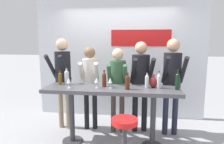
# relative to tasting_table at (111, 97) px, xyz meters

# --- Properties ---
(ground_plane) EXTENTS (40.00, 40.00, 0.00)m
(ground_plane) POSITION_rel_tasting_table_xyz_m (0.00, 0.00, -0.84)
(ground_plane) COLOR #9E9EA3
(back_wall) EXTENTS (3.84, 0.12, 2.69)m
(back_wall) POSITION_rel_tasting_table_xyz_m (0.00, 1.37, 0.51)
(back_wall) COLOR silver
(back_wall) RESTS_ON ground_plane
(tasting_table) EXTENTS (2.24, 0.58, 1.00)m
(tasting_table) POSITION_rel_tasting_table_xyz_m (0.00, 0.00, 0.00)
(tasting_table) COLOR #4C4C51
(tasting_table) RESTS_ON ground_plane
(bar_stool) EXTENTS (0.37, 0.37, 0.75)m
(bar_stool) POSITION_rel_tasting_table_xyz_m (0.27, -0.66, -0.35)
(bar_stool) COLOR #333338
(bar_stool) RESTS_ON ground_plane
(person_far_left) EXTENTS (0.42, 0.57, 1.81)m
(person_far_left) POSITION_rel_tasting_table_xyz_m (-1.04, 0.54, 0.31)
(person_far_left) COLOR gray
(person_far_left) RESTS_ON ground_plane
(person_left) EXTENTS (0.40, 0.52, 1.65)m
(person_left) POSITION_rel_tasting_table_xyz_m (-0.50, 0.56, 0.20)
(person_left) COLOR black
(person_left) RESTS_ON ground_plane
(person_center_left) EXTENTS (0.37, 0.49, 1.63)m
(person_center_left) POSITION_rel_tasting_table_xyz_m (0.06, 0.49, 0.19)
(person_center_left) COLOR #473D33
(person_center_left) RESTS_ON ground_plane
(person_center) EXTENTS (0.47, 0.59, 1.75)m
(person_center) POSITION_rel_tasting_table_xyz_m (0.48, 0.58, 0.26)
(person_center) COLOR black
(person_center) RESTS_ON ground_plane
(person_center_right) EXTENTS (0.41, 0.55, 1.80)m
(person_center_right) POSITION_rel_tasting_table_xyz_m (1.05, 0.51, 0.30)
(person_center_right) COLOR #23283D
(person_center_right) RESTS_ON ground_plane
(wine_bottle_0) EXTENTS (0.06, 0.06, 0.26)m
(wine_bottle_0) POSITION_rel_tasting_table_xyz_m (-0.93, 0.12, 0.28)
(wine_bottle_0) COLOR brown
(wine_bottle_0) RESTS_ON tasting_table
(wine_bottle_1) EXTENTS (0.07, 0.07, 0.28)m
(wine_bottle_1) POSITION_rel_tasting_table_xyz_m (-0.13, 0.06, 0.29)
(wine_bottle_1) COLOR #4C1E0F
(wine_bottle_1) RESTS_ON tasting_table
(wine_bottle_2) EXTENTS (0.07, 0.07, 0.33)m
(wine_bottle_2) POSITION_rel_tasting_table_xyz_m (1.05, -0.00, 0.31)
(wine_bottle_2) COLOR black
(wine_bottle_2) RESTS_ON tasting_table
(wine_bottle_3) EXTENTS (0.07, 0.07, 0.27)m
(wine_bottle_3) POSITION_rel_tasting_table_xyz_m (0.27, -0.08, 0.29)
(wine_bottle_3) COLOR #4C1E0F
(wine_bottle_3) RESTS_ON tasting_table
(wine_bottle_4) EXTENTS (0.08, 0.08, 0.30)m
(wine_bottle_4) POSITION_rel_tasting_table_xyz_m (-0.81, 0.14, 0.30)
(wine_bottle_4) COLOR #B7BCC1
(wine_bottle_4) RESTS_ON tasting_table
(wine_bottle_5) EXTENTS (0.07, 0.07, 0.26)m
(wine_bottle_5) POSITION_rel_tasting_table_xyz_m (0.58, 0.07, 0.28)
(wine_bottle_5) COLOR #B7BCC1
(wine_bottle_5) RESTS_ON tasting_table
(wine_bottle_6) EXTENTS (0.06, 0.06, 0.28)m
(wine_bottle_6) POSITION_rel_tasting_table_xyz_m (0.77, 0.07, 0.29)
(wine_bottle_6) COLOR #B7BCC1
(wine_bottle_6) RESTS_ON tasting_table
(wine_glass_0) EXTENTS (0.07, 0.07, 0.18)m
(wine_glass_0) POSITION_rel_tasting_table_xyz_m (-0.24, -0.04, 0.29)
(wine_glass_0) COLOR silver
(wine_glass_0) RESTS_ON tasting_table
(wine_glass_1) EXTENTS (0.07, 0.07, 0.18)m
(wine_glass_1) POSITION_rel_tasting_table_xyz_m (-0.01, -0.03, 0.29)
(wine_glass_1) COLOR silver
(wine_glass_1) RESTS_ON tasting_table
(wine_glass_2) EXTENTS (0.07, 0.07, 0.18)m
(wine_glass_2) POSITION_rel_tasting_table_xyz_m (-0.69, -0.12, 0.29)
(wine_glass_2) COLOR silver
(wine_glass_2) RESTS_ON tasting_table
(decorative_vase) EXTENTS (0.13, 0.13, 0.22)m
(decorative_vase) POSITION_rel_tasting_table_xyz_m (0.69, 0.11, 0.25)
(decorative_vase) COLOR maroon
(decorative_vase) RESTS_ON tasting_table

